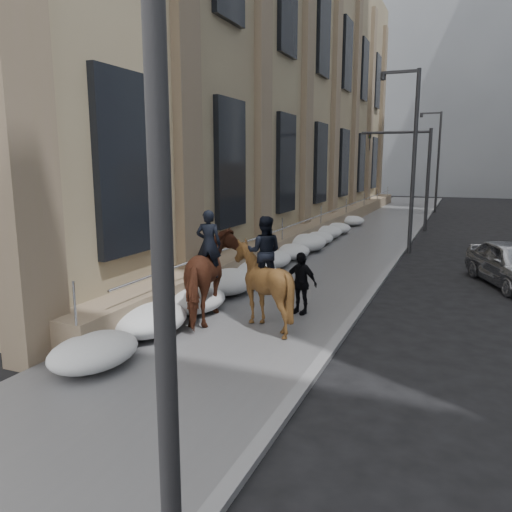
{
  "coord_description": "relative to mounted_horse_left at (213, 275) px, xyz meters",
  "views": [
    {
      "loc": [
        5.08,
        -9.29,
        4.06
      ],
      "look_at": [
        0.26,
        2.26,
        1.7
      ],
      "focal_mm": 35.0,
      "sensor_mm": 36.0,
      "label": 1
    }
  ],
  "objects": [
    {
      "name": "ground",
      "position": [
        0.62,
        -1.55,
        -1.28
      ],
      "size": [
        140.0,
        140.0,
        0.0
      ],
      "primitive_type": "plane",
      "color": "black",
      "rests_on": "ground"
    },
    {
      "name": "sidewalk",
      "position": [
        0.62,
        8.45,
        -1.22
      ],
      "size": [
        5.0,
        80.0,
        0.12
      ],
      "primitive_type": "cube",
      "color": "#5A5A5D",
      "rests_on": "ground"
    },
    {
      "name": "curb",
      "position": [
        3.24,
        8.45,
        -1.22
      ],
      "size": [
        0.24,
        80.0,
        0.12
      ],
      "primitive_type": "cube",
      "color": "slate",
      "rests_on": "ground"
    },
    {
      "name": "limestone_building",
      "position": [
        -4.64,
        18.41,
        7.62
      ],
      "size": [
        6.1,
        44.0,
        18.0
      ],
      "color": "#917C5F",
      "rests_on": "ground"
    },
    {
      "name": "bg_building_mid",
      "position": [
        4.62,
        58.45,
        12.72
      ],
      "size": [
        30.0,
        12.0,
        28.0
      ],
      "primitive_type": "cube",
      "color": "slate",
      "rests_on": "ground"
    },
    {
      "name": "bg_building_far",
      "position": [
        -5.38,
        70.45,
        8.72
      ],
      "size": [
        24.0,
        12.0,
        20.0
      ],
      "primitive_type": "cube",
      "color": "gray",
      "rests_on": "ground"
    },
    {
      "name": "streetlight_near",
      "position": [
        3.36,
        -7.55,
        3.3
      ],
      "size": [
        1.71,
        0.24,
        8.0
      ],
      "color": "#2D2D30",
      "rests_on": "ground"
    },
    {
      "name": "streetlight_mid",
      "position": [
        3.36,
        12.45,
        3.3
      ],
      "size": [
        1.71,
        0.24,
        8.0
      ],
      "color": "#2D2D30",
      "rests_on": "ground"
    },
    {
      "name": "streetlight_far",
      "position": [
        3.36,
        32.45,
        3.3
      ],
      "size": [
        1.71,
        0.24,
        8.0
      ],
      "color": "#2D2D30",
      "rests_on": "ground"
    },
    {
      "name": "traffic_signal",
      "position": [
        2.69,
        20.45,
        2.73
      ],
      "size": [
        4.1,
        0.22,
        6.0
      ],
      "color": "#2D2D30",
      "rests_on": "ground"
    },
    {
      "name": "snow_bank",
      "position": [
        -0.8,
        6.56,
        -0.81
      ],
      "size": [
        1.7,
        18.1,
        0.76
      ],
      "color": "white",
      "rests_on": "sidewalk"
    },
    {
      "name": "mounted_horse_left",
      "position": [
        0.0,
        0.0,
        0.0
      ],
      "size": [
        1.89,
        2.86,
        2.77
      ],
      "rotation": [
        0.0,
        0.0,
        3.43
      ],
      "color": "#452214",
      "rests_on": "sidewalk"
    },
    {
      "name": "mounted_horse_right",
      "position": [
        1.35,
        -0.03,
        -0.03
      ],
      "size": [
        2.08,
        2.22,
        2.69
      ],
      "rotation": [
        0.0,
        0.0,
        3.4
      ],
      "color": "#462C14",
      "rests_on": "sidewalk"
    },
    {
      "name": "pedestrian",
      "position": [
        1.87,
        1.35,
        -0.34
      ],
      "size": [
        1.03,
        0.62,
        1.64
      ],
      "primitive_type": "imported",
      "rotation": [
        0.0,
        0.0,
        -0.25
      ],
      "color": "black",
      "rests_on": "sidewalk"
    }
  ]
}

